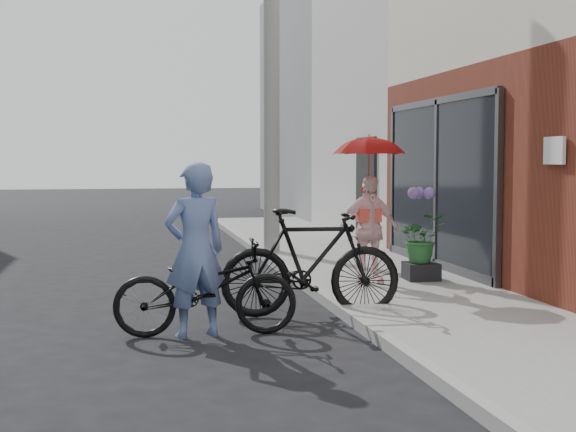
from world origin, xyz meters
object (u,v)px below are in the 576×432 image
object	(u,v)px
utility_pole	(271,56)
officer	(195,250)
planter	(421,271)
bike_left	(206,288)
bike_right	(311,262)
kimono_woman	(368,229)

from	to	relation	value
utility_pole	officer	world-z (taller)	utility_pole
utility_pole	planter	size ratio (longest dim) A/B	16.28
bike_left	utility_pole	bearing A→B (deg)	-13.46
planter	bike_right	bearing A→B (deg)	-140.28
bike_left	planter	distance (m)	3.86
utility_pole	officer	distance (m)	6.80
utility_pole	planter	distance (m)	5.10
utility_pole	bike_left	distance (m)	6.91
officer	kimono_woman	distance (m)	3.24
utility_pole	bike_left	size ratio (longest dim) A/B	3.92
utility_pole	bike_left	bearing A→B (deg)	-106.13
officer	planter	distance (m)	4.00
bike_left	planter	bearing A→B (deg)	-50.73
bike_right	kimono_woman	world-z (taller)	kimono_woman
bike_left	kimono_woman	xyz separation A→B (m)	(2.31, 2.14, 0.35)
bike_left	kimono_woman	distance (m)	3.16
utility_pole	planter	bearing A→B (deg)	-69.52
utility_pole	bike_right	bearing A→B (deg)	-95.47
bike_left	bike_right	distance (m)	1.44
planter	officer	bearing A→B (deg)	-143.98
officer	kimono_woman	world-z (taller)	officer
kimono_woman	utility_pole	bearing A→B (deg)	91.98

